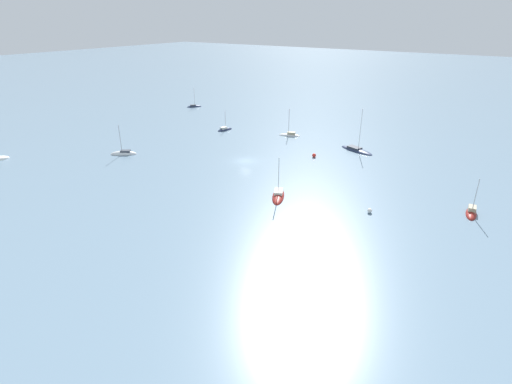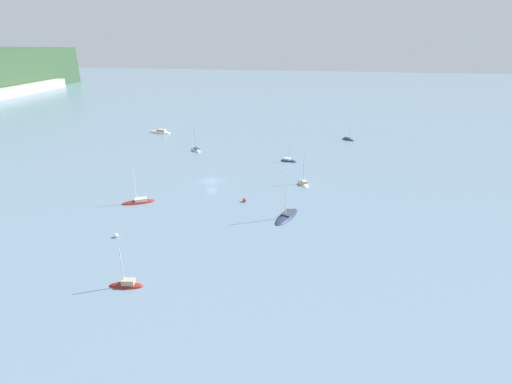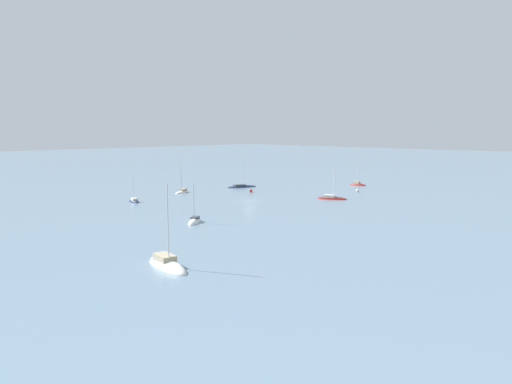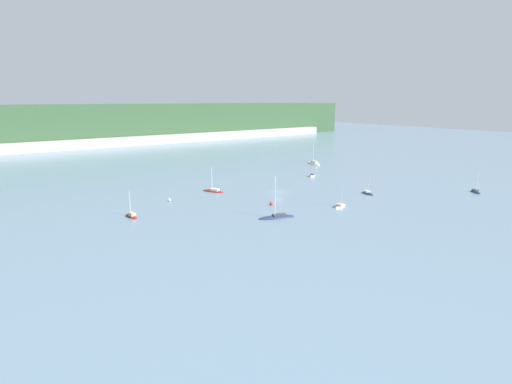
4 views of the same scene
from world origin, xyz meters
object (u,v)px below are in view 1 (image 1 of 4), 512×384
(sailboat_7, at_px, (194,107))
(sailboat_6, at_px, (225,130))
(sailboat_2, at_px, (124,154))
(sailboat_4, at_px, (471,213))
(sailboat_5, at_px, (356,150))
(sailboat_0, at_px, (278,196))
(mooring_buoy_1, at_px, (314,155))
(sailboat_3, at_px, (290,135))
(mooring_buoy_0, at_px, (370,211))

(sailboat_7, bearing_deg, sailboat_6, -84.69)
(sailboat_2, relative_size, sailboat_7, 1.08)
(sailboat_4, height_order, sailboat_5, sailboat_5)
(sailboat_6, bearing_deg, sailboat_2, -178.19)
(sailboat_2, xyz_separation_m, sailboat_6, (-6.17, -29.25, 0.02))
(sailboat_0, relative_size, mooring_buoy_1, 9.14)
(sailboat_2, distance_m, sailboat_5, 53.57)
(sailboat_5, bearing_deg, sailboat_2, -123.61)
(sailboat_2, distance_m, sailboat_4, 70.84)
(sailboat_3, bearing_deg, sailboat_2, 35.28)
(sailboat_4, distance_m, sailboat_5, 34.11)
(mooring_buoy_0, bearing_deg, sailboat_2, 2.81)
(sailboat_0, relative_size, sailboat_5, 0.76)
(sailboat_6, height_order, mooring_buoy_1, sailboat_6)
(sailboat_3, relative_size, sailboat_5, 0.73)
(sailboat_2, relative_size, sailboat_5, 0.73)
(mooring_buoy_0, xyz_separation_m, mooring_buoy_1, (19.61, -19.65, 0.06))
(sailboat_7, relative_size, mooring_buoy_1, 8.15)
(sailboat_5, bearing_deg, mooring_buoy_0, -45.84)
(sailboat_3, xyz_separation_m, mooring_buoy_0, (-32.62, 31.67, 0.25))
(sailboat_5, bearing_deg, sailboat_4, -17.97)
(sailboat_3, bearing_deg, mooring_buoy_0, 115.69)
(sailboat_3, bearing_deg, sailboat_4, 133.34)
(mooring_buoy_0, relative_size, mooring_buoy_1, 0.87)
(sailboat_0, bearing_deg, sailboat_4, 84.81)
(sailboat_0, xyz_separation_m, sailboat_2, (40.96, -0.04, -0.03))
(sailboat_2, xyz_separation_m, sailboat_3, (-23.71, -34.43, 0.05))
(sailboat_3, bearing_deg, sailboat_5, 153.03)
(sailboat_5, xyz_separation_m, sailboat_7, (64.04, -14.96, 0.01))
(sailboat_7, distance_m, mooring_buoy_0, 89.31)
(sailboat_3, height_order, sailboat_4, sailboat_3)
(sailboat_6, bearing_deg, sailboat_0, -116.37)
(sailboat_0, height_order, sailboat_4, sailboat_0)
(sailboat_3, distance_m, sailboat_5, 19.28)
(sailboat_0, relative_size, mooring_buoy_0, 10.52)
(sailboat_3, height_order, sailboat_6, sailboat_3)
(sailboat_4, bearing_deg, sailboat_2, -87.79)
(sailboat_0, xyz_separation_m, mooring_buoy_0, (-15.37, -2.80, 0.27))
(sailboat_2, xyz_separation_m, sailboat_5, (-42.85, -32.15, 0.01))
(sailboat_5, xyz_separation_m, mooring_buoy_0, (-13.48, 29.38, 0.29))
(sailboat_3, xyz_separation_m, sailboat_4, (-46.21, 23.04, 0.02))
(mooring_buoy_0, bearing_deg, sailboat_7, -29.77)
(sailboat_7, bearing_deg, mooring_buoy_1, -74.65)
(sailboat_3, distance_m, sailboat_6, 18.29)
(sailboat_5, bearing_deg, sailboat_7, -173.64)
(sailboat_2, relative_size, mooring_buoy_1, 8.80)
(sailboat_5, xyz_separation_m, mooring_buoy_1, (6.13, 9.74, 0.35))
(sailboat_4, bearing_deg, sailboat_0, -75.50)
(sailboat_2, height_order, mooring_buoy_1, sailboat_2)
(sailboat_6, bearing_deg, sailboat_3, -59.82)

